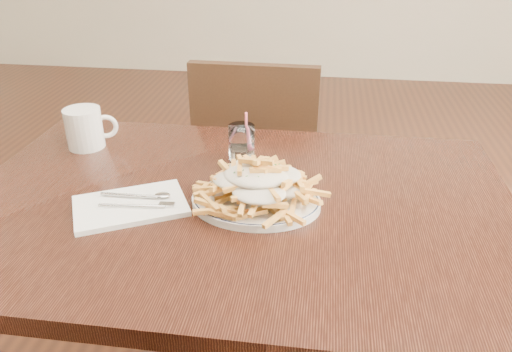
# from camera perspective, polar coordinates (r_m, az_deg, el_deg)

# --- Properties ---
(table) EXTENTS (1.20, 0.80, 0.75)m
(table) POSITION_cam_1_polar(r_m,az_deg,el_deg) (1.13, -2.21, -6.09)
(table) COLOR black
(table) RESTS_ON ground
(chair_far) EXTENTS (0.42, 0.42, 0.89)m
(chair_far) POSITION_cam_1_polar(r_m,az_deg,el_deg) (1.79, 0.27, 1.50)
(chair_far) COLOR black
(chair_far) RESTS_ON ground
(fries_plate) EXTENTS (0.28, 0.25, 0.02)m
(fries_plate) POSITION_cam_1_polar(r_m,az_deg,el_deg) (1.06, 0.00, -2.90)
(fries_plate) COLOR white
(fries_plate) RESTS_ON table
(loaded_fries) EXTENTS (0.26, 0.21, 0.08)m
(loaded_fries) POSITION_cam_1_polar(r_m,az_deg,el_deg) (1.03, 0.00, -0.53)
(loaded_fries) COLOR gold
(loaded_fries) RESTS_ON fries_plate
(napkin) EXTENTS (0.27, 0.24, 0.01)m
(napkin) POSITION_cam_1_polar(r_m,az_deg,el_deg) (1.08, -14.17, -3.32)
(napkin) COLOR white
(napkin) RESTS_ON table
(cutlery) EXTENTS (0.18, 0.07, 0.01)m
(cutlery) POSITION_cam_1_polar(r_m,az_deg,el_deg) (1.08, -14.14, -2.79)
(cutlery) COLOR silver
(cutlery) RESTS_ON napkin
(water_glass) EXTENTS (0.06, 0.06, 0.14)m
(water_glass) POSITION_cam_1_polar(r_m,az_deg,el_deg) (1.21, -1.64, 3.24)
(water_glass) COLOR white
(water_glass) RESTS_ON table
(coffee_mug) EXTENTS (0.13, 0.09, 0.11)m
(coffee_mug) POSITION_cam_1_polar(r_m,az_deg,el_deg) (1.38, -18.92, 5.19)
(coffee_mug) COLOR white
(coffee_mug) RESTS_ON table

